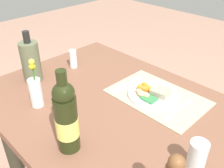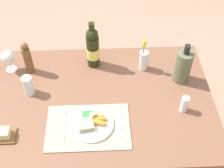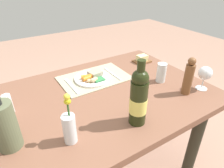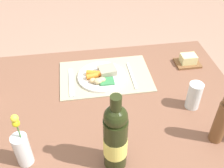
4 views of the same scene
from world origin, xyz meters
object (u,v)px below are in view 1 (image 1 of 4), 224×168
(knife, at_px, (127,85))
(water_tumbler, at_px, (196,159))
(cooler_bottle, at_px, (31,61))
(salt_shaker, at_px, (73,59))
(wine_bottle, at_px, (66,118))
(dining_table, at_px, (119,127))
(dinner_plate, at_px, (153,94))
(fork, at_px, (178,109))
(flower_vase, at_px, (36,90))

(knife, xyz_separation_m, water_tumbler, (-0.53, 0.24, 0.05))
(cooler_bottle, xyz_separation_m, salt_shaker, (-0.03, -0.25, -0.06))
(water_tumbler, bearing_deg, wine_bottle, 31.36)
(cooler_bottle, bearing_deg, dining_table, -164.18)
(knife, distance_m, cooler_bottle, 0.52)
(dinner_plate, xyz_separation_m, fork, (-0.15, 0.01, -0.01))
(knife, height_order, wine_bottle, wine_bottle)
(flower_vase, bearing_deg, wine_bottle, 170.35)
(fork, height_order, flower_vase, flower_vase)
(water_tumbler, bearing_deg, dinner_plate, -34.25)
(flower_vase, height_order, water_tumbler, flower_vase)
(dinner_plate, bearing_deg, knife, 4.64)
(flower_vase, bearing_deg, dinner_plate, -127.40)
(dining_table, xyz_separation_m, water_tumbler, (-0.42, 0.07, 0.17))
(fork, height_order, cooler_bottle, cooler_bottle)
(fork, bearing_deg, dinner_plate, -2.40)
(dinner_plate, distance_m, fork, 0.15)
(dinner_plate, bearing_deg, wine_bottle, 88.58)
(dinner_plate, xyz_separation_m, wine_bottle, (0.01, 0.49, 0.12))
(fork, bearing_deg, dining_table, 41.00)
(flower_vase, distance_m, salt_shaker, 0.40)
(fork, distance_m, knife, 0.31)
(flower_vase, xyz_separation_m, salt_shaker, (0.19, -0.35, -0.03))
(salt_shaker, bearing_deg, dinner_plate, -171.20)
(fork, xyz_separation_m, knife, (0.31, 0.01, 0.00))
(fork, xyz_separation_m, wine_bottle, (0.16, 0.48, 0.13))
(cooler_bottle, relative_size, flower_vase, 1.15)
(cooler_bottle, distance_m, wine_bottle, 0.57)
(dining_table, distance_m, knife, 0.23)
(flower_vase, relative_size, salt_shaker, 2.23)
(fork, height_order, knife, same)
(dinner_plate, relative_size, cooler_bottle, 0.88)
(flower_vase, height_order, salt_shaker, flower_vase)
(knife, distance_m, water_tumbler, 0.58)
(dinner_plate, distance_m, flower_vase, 0.55)
(dining_table, xyz_separation_m, cooler_bottle, (0.51, 0.14, 0.23))
(fork, relative_size, wine_bottle, 0.66)
(dinner_plate, bearing_deg, cooler_bottle, 30.37)
(dinner_plate, height_order, cooler_bottle, cooler_bottle)
(salt_shaker, bearing_deg, wine_bottle, 141.51)
(water_tumbler, bearing_deg, cooler_bottle, 4.46)
(cooler_bottle, height_order, water_tumbler, cooler_bottle)
(knife, xyz_separation_m, salt_shaker, (0.37, 0.07, 0.05))
(knife, bearing_deg, flower_vase, 67.04)
(dining_table, height_order, fork, fork)
(water_tumbler, bearing_deg, dining_table, -9.60)
(dining_table, distance_m, cooler_bottle, 0.57)
(wine_bottle, distance_m, salt_shaker, 0.66)
(dinner_plate, relative_size, wine_bottle, 0.74)
(fork, relative_size, salt_shaker, 2.00)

